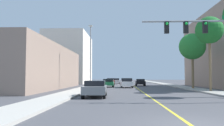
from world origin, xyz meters
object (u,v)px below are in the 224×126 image
Objects in this scene: car_green at (108,83)px; car_red at (111,81)px; car_white at (127,83)px; car_silver at (116,81)px; traffic_signal_mast at (216,37)px; street_lamp at (90,53)px; palm_far at (192,47)px; car_black at (140,82)px; palm_mid at (209,31)px; car_gray at (95,88)px.

car_red is (-0.15, 12.21, 0.02)m from car_green.
car_silver is at bearing 94.74° from car_white.
street_lamp reaches higher than traffic_signal_mast.
car_black is at bearing 116.28° from palm_far.
palm_mid reaches higher than car_red.
palm_mid reaches higher than car_gray.
palm_mid is 2.06× the size of car_green.
street_lamp is 1.07× the size of palm_mid.
car_black is at bearing 131.58° from car_red.
traffic_signal_mast reaches higher than car_red.
car_black is 8.37m from car_white.
car_red is at bearing 122.94° from palm_far.
traffic_signal_mast is 0.92× the size of palm_mid.
car_red is (-1.05, -7.21, 0.01)m from car_silver.
car_white is at bearing 100.69° from car_red.
car_black is (5.06, -13.60, -0.02)m from car_silver.
car_gray is 32.00m from car_red.
palm_far is at bearing -1.06° from street_lamp.
car_black is at bearing 108.84° from palm_mid.
car_silver is (1.00, 39.22, -0.03)m from car_gray.
palm_mid is 15.56m from car_gray.
palm_far reaches higher than car_green.
car_green is (-12.26, 6.94, -5.28)m from palm_far.
palm_mid is 1.11× the size of palm_far.
car_green is (-12.38, 12.99, -6.37)m from palm_mid.
car_black is at bearing 56.71° from street_lamp.
car_red reaches higher than car_gray.
car_black is at bearing -135.00° from car_green.
car_gray is (-12.48, -6.80, -6.33)m from palm_mid.
car_red is at bearing 104.22° from traffic_signal_mast.
traffic_signal_mast is at bearing -83.29° from car_black.
car_silver is 14.51m from car_black.
car_red is at bearing 83.66° from street_lamp.
palm_far is 1.81× the size of car_gray.
car_silver is at bearing 111.43° from car_black.
street_lamp reaches higher than car_green.
street_lamp is at bearing -122.26° from car_black.
car_red is (-9.01, 35.57, -3.87)m from traffic_signal_mast.
palm_far is at bearing 78.31° from traffic_signal_mast.
car_green is at bearing 145.51° from car_white.
car_red is at bearing 134.74° from car_black.
car_gray is at bearing -80.73° from street_lamp.
traffic_signal_mast is 0.86× the size of street_lamp.
car_green is at bearing 150.48° from palm_far.
car_green is at bearing 133.62° from palm_mid.
car_white reaches higher than car_gray.
car_silver is 21.58m from car_white.
street_lamp is 8.31m from car_white.
palm_mid is at bearing -70.09° from car_silver.
street_lamp is at bearing 156.64° from palm_mid.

